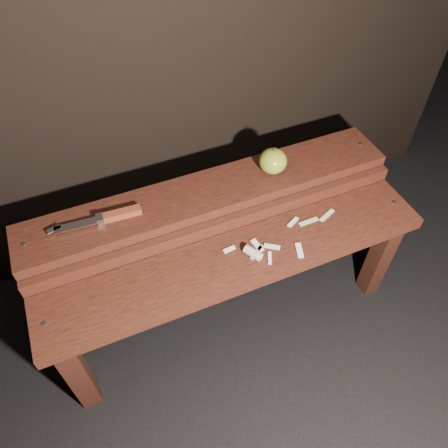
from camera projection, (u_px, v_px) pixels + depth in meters
name	position (u px, v px, depth m)	size (l,w,h in m)	color
ground	(230.00, 314.00, 1.63)	(60.00, 60.00, 0.00)	black
bench_front_tier	(240.00, 272.00, 1.33)	(1.20, 0.20, 0.42)	black
bench_rear_tier	(211.00, 209.00, 1.42)	(1.20, 0.21, 0.50)	black
apple	(273.00, 161.00, 1.38)	(0.09, 0.09, 0.09)	olive
knife	(111.00, 217.00, 1.27)	(0.27, 0.05, 0.02)	maroon
apple_scraps	(267.00, 246.00, 1.30)	(0.39, 0.15, 0.03)	beige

